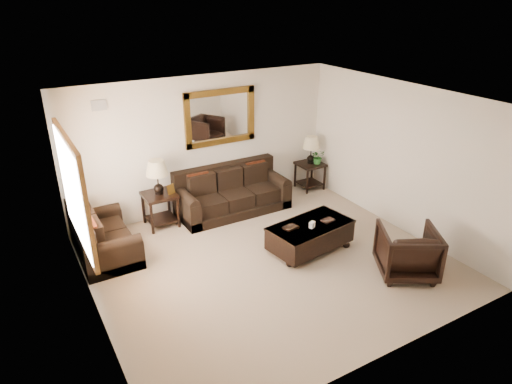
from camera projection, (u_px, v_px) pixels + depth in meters
room at (271, 188)px, 7.02m from camera, size 5.51×5.01×2.71m
window at (74, 191)px, 6.41m from camera, size 0.07×1.96×1.66m
mirror at (220, 117)px, 8.92m from camera, size 1.50×0.06×1.10m
air_vent at (99, 105)px, 7.70m from camera, size 0.25×0.02×0.18m
sofa at (232, 195)px, 9.22m from camera, size 2.22×0.96×0.91m
loveseat at (101, 239)px, 7.63m from camera, size 0.90×1.52×0.85m
end_table_left at (158, 184)px, 8.42m from camera, size 0.60×0.60×1.31m
end_table_right at (311, 155)px, 10.07m from camera, size 0.55×0.55×1.21m
coffee_table at (310, 234)px, 7.82m from camera, size 1.54×0.97×0.61m
armchair at (408, 249)px, 7.10m from camera, size 1.14×1.12×0.88m
potted_plant at (318, 158)px, 10.07m from camera, size 0.31×0.34×0.25m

